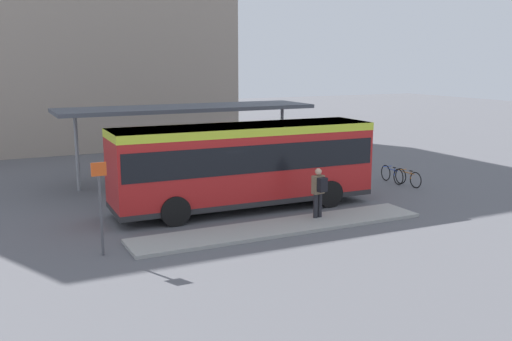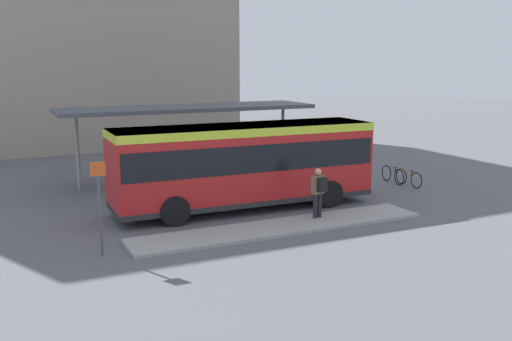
% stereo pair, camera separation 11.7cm
% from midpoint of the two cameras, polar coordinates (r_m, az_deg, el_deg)
% --- Properties ---
extents(ground_plane, '(120.00, 120.00, 0.00)m').
position_cam_midpoint_polar(ground_plane, '(22.30, -1.03, -3.82)').
color(ground_plane, '#5B5B60').
extents(curb_island, '(10.59, 1.80, 0.12)m').
position_cam_midpoint_polar(curb_island, '(19.65, 2.70, -5.69)').
color(curb_island, '#9E9E99').
rests_on(curb_island, ground_plane).
extents(city_bus, '(10.22, 2.83, 3.27)m').
position_cam_midpoint_polar(city_bus, '(21.90, -1.02, 1.00)').
color(city_bus, red).
rests_on(city_bus, ground_plane).
extents(pedestrian_waiting, '(0.47, 0.51, 1.80)m').
position_cam_midpoint_polar(pedestrian_waiting, '(20.45, 6.45, -1.92)').
color(pedestrian_waiting, '#232328').
rests_on(pedestrian_waiting, curb_island).
extents(bicycle_orange, '(0.48, 1.75, 0.75)m').
position_cam_midpoint_polar(bicycle_orange, '(27.12, 15.14, -0.72)').
color(bicycle_orange, black).
rests_on(bicycle_orange, ground_plane).
extents(bicycle_blue, '(0.48, 1.80, 0.78)m').
position_cam_midpoint_polar(bicycle_blue, '(27.65, 13.62, -0.41)').
color(bicycle_blue, black).
rests_on(bicycle_blue, ground_plane).
extents(station_shelter, '(12.06, 3.27, 3.57)m').
position_cam_midpoint_polar(station_shelter, '(27.25, -6.73, 6.13)').
color(station_shelter, '#4C515B').
rests_on(station_shelter, ground_plane).
extents(potted_planter_near_shelter, '(0.97, 0.97, 1.34)m').
position_cam_midpoint_polar(potted_planter_near_shelter, '(24.61, -6.28, -0.83)').
color(potted_planter_near_shelter, slate).
rests_on(potted_planter_near_shelter, ground_plane).
extents(potted_planter_far_side, '(0.73, 0.73, 1.09)m').
position_cam_midpoint_polar(potted_planter_far_side, '(26.71, 1.37, -0.10)').
color(potted_planter_far_side, slate).
rests_on(potted_planter_far_side, ground_plane).
extents(platform_sign, '(0.44, 0.08, 2.80)m').
position_cam_midpoint_polar(platform_sign, '(17.25, -15.17, -3.26)').
color(platform_sign, '#4C4C51').
rests_on(platform_sign, ground_plane).
extents(station_building, '(24.13, 14.40, 18.54)m').
position_cam_midpoint_polar(station_building, '(43.36, -21.05, 14.97)').
color(station_building, gray).
rests_on(station_building, ground_plane).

